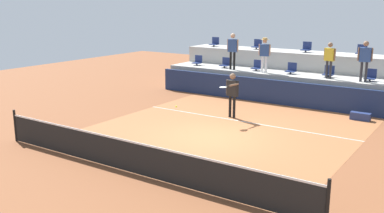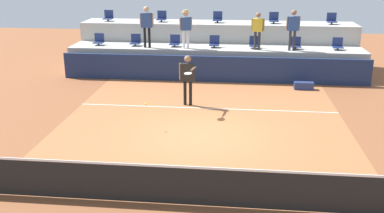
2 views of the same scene
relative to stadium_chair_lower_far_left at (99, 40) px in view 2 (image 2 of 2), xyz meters
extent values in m
plane|color=brown|center=(5.30, -7.23, -1.46)|extent=(40.00, 40.00, 0.00)
cube|color=#A36038|center=(5.30, -6.23, -1.46)|extent=(9.00, 10.00, 0.01)
cube|color=silver|center=(5.30, -4.83, -1.46)|extent=(9.00, 0.06, 0.00)
cube|color=black|center=(5.30, -11.23, -1.01)|extent=(10.40, 0.01, 0.87)
cube|color=white|center=(5.30, -11.23, -0.57)|extent=(10.40, 0.02, 0.05)
cube|color=navy|center=(5.30, -1.23, -0.91)|extent=(13.00, 0.16, 1.10)
cube|color=#ADAAA3|center=(5.30, 0.07, -0.84)|extent=(13.00, 1.80, 1.25)
cube|color=#ADAAA3|center=(5.30, 1.87, -0.41)|extent=(13.00, 1.80, 2.10)
cylinder|color=#2D2D33|center=(0.00, -0.08, -0.16)|extent=(0.08, 0.08, 0.10)
cube|color=navy|center=(0.00, -0.08, -0.09)|extent=(0.44, 0.40, 0.04)
cube|color=navy|center=(0.00, 0.10, 0.12)|extent=(0.44, 0.04, 0.38)
cylinder|color=#2D2D33|center=(1.70, -0.08, -0.16)|extent=(0.08, 0.08, 0.10)
cube|color=navy|center=(1.70, -0.08, -0.09)|extent=(0.44, 0.40, 0.04)
cube|color=navy|center=(1.70, 0.10, 0.12)|extent=(0.44, 0.04, 0.38)
cylinder|color=#2D2D33|center=(3.50, -0.08, -0.16)|extent=(0.08, 0.08, 0.10)
cube|color=navy|center=(3.50, -0.08, -0.09)|extent=(0.44, 0.40, 0.04)
cube|color=navy|center=(3.50, 0.10, 0.12)|extent=(0.44, 0.04, 0.38)
cylinder|color=#2D2D33|center=(5.27, -0.08, -0.16)|extent=(0.08, 0.08, 0.10)
cube|color=navy|center=(5.27, -0.08, -0.09)|extent=(0.44, 0.40, 0.04)
cube|color=navy|center=(5.27, 0.10, 0.12)|extent=(0.44, 0.04, 0.38)
cylinder|color=#2D2D33|center=(7.03, -0.08, -0.16)|extent=(0.08, 0.08, 0.10)
cube|color=navy|center=(7.03, -0.08, -0.09)|extent=(0.44, 0.40, 0.04)
cube|color=navy|center=(7.03, 0.10, 0.12)|extent=(0.44, 0.04, 0.38)
cylinder|color=#2D2D33|center=(8.82, -0.08, -0.16)|extent=(0.08, 0.08, 0.10)
cube|color=navy|center=(8.82, -0.08, -0.09)|extent=(0.44, 0.40, 0.04)
cube|color=navy|center=(8.82, 0.10, 0.12)|extent=(0.44, 0.04, 0.38)
cylinder|color=#2D2D33|center=(10.60, -0.08, -0.16)|extent=(0.08, 0.08, 0.10)
cube|color=navy|center=(10.60, -0.08, -0.09)|extent=(0.44, 0.40, 0.04)
cube|color=navy|center=(10.60, 0.10, 0.12)|extent=(0.44, 0.04, 0.38)
cylinder|color=#2D2D33|center=(-0.03, 1.72, 0.69)|extent=(0.08, 0.08, 0.10)
cube|color=navy|center=(-0.03, 1.72, 0.76)|extent=(0.44, 0.40, 0.04)
cube|color=navy|center=(-0.03, 1.90, 0.97)|extent=(0.44, 0.04, 0.38)
cylinder|color=#2D2D33|center=(2.61, 1.72, 0.69)|extent=(0.08, 0.08, 0.10)
cube|color=navy|center=(2.61, 1.72, 0.76)|extent=(0.44, 0.40, 0.04)
cube|color=navy|center=(2.61, 1.90, 0.97)|extent=(0.44, 0.04, 0.38)
cylinder|color=#2D2D33|center=(5.31, 1.72, 0.69)|extent=(0.08, 0.08, 0.10)
cube|color=navy|center=(5.31, 1.72, 0.76)|extent=(0.44, 0.40, 0.04)
cube|color=navy|center=(5.31, 1.90, 0.97)|extent=(0.44, 0.04, 0.38)
cylinder|color=#2D2D33|center=(7.95, 1.72, 0.69)|extent=(0.08, 0.08, 0.10)
cube|color=navy|center=(7.95, 1.72, 0.76)|extent=(0.44, 0.40, 0.04)
cube|color=navy|center=(7.95, 1.90, 0.97)|extent=(0.44, 0.04, 0.38)
cylinder|color=#2D2D33|center=(10.61, 1.72, 0.69)|extent=(0.08, 0.08, 0.10)
cube|color=navy|center=(10.61, 1.72, 0.76)|extent=(0.44, 0.40, 0.04)
cube|color=navy|center=(10.61, 1.90, 0.97)|extent=(0.44, 0.04, 0.38)
cylinder|color=black|center=(4.50, -4.50, -1.02)|extent=(0.13, 0.13, 0.89)
cylinder|color=black|center=(4.70, -4.53, -1.02)|extent=(0.13, 0.13, 0.89)
cube|color=black|center=(4.60, -4.52, -0.26)|extent=(0.50, 0.25, 0.63)
sphere|color=#846047|center=(4.60, -4.52, 0.22)|extent=(0.27, 0.27, 0.24)
cylinder|color=#846047|center=(4.33, -4.47, -0.24)|extent=(0.08, 0.08, 0.59)
cylinder|color=#846047|center=(4.83, -4.84, -0.05)|extent=(0.16, 0.57, 0.07)
cylinder|color=black|center=(4.77, -5.21, -0.05)|extent=(0.08, 0.26, 0.04)
ellipsoid|color=silver|center=(4.73, -5.49, -0.05)|extent=(0.31, 0.36, 0.03)
cylinder|color=black|center=(2.22, -0.39, 0.23)|extent=(0.11, 0.11, 0.88)
cylinder|color=black|center=(2.42, -0.38, 0.23)|extent=(0.11, 0.11, 0.88)
cube|color=#2D4C8C|center=(2.32, -0.38, 0.98)|extent=(0.48, 0.20, 0.62)
sphere|color=tan|center=(2.32, -0.38, 1.46)|extent=(0.25, 0.25, 0.24)
cylinder|color=tan|center=(2.05, -0.40, 1.00)|extent=(0.07, 0.07, 0.59)
cylinder|color=tan|center=(2.60, -0.37, 1.00)|extent=(0.07, 0.07, 0.59)
cylinder|color=white|center=(3.95, -0.41, 0.18)|extent=(0.13, 0.13, 0.79)
cylinder|color=white|center=(4.13, -0.36, 0.18)|extent=(0.13, 0.13, 0.79)
cube|color=#2D4C8C|center=(4.04, -0.38, 0.85)|extent=(0.46, 0.28, 0.56)
sphere|color=tan|center=(4.04, -0.38, 1.28)|extent=(0.26, 0.26, 0.21)
cylinder|color=tan|center=(3.80, -0.44, 0.87)|extent=(0.09, 0.09, 0.53)
cylinder|color=tan|center=(4.28, -0.32, 0.87)|extent=(0.09, 0.09, 0.53)
cylinder|color=tan|center=(4.04, -0.38, 1.35)|extent=(0.47, 0.47, 0.01)
cylinder|color=tan|center=(4.04, -0.38, 1.40)|extent=(0.27, 0.27, 0.09)
cylinder|color=#2D2D33|center=(7.04, -0.36, 0.18)|extent=(0.13, 0.13, 0.78)
cylinder|color=#2D2D33|center=(7.22, -0.40, 0.18)|extent=(0.13, 0.13, 0.78)
cube|color=yellow|center=(7.13, -0.38, 0.84)|extent=(0.45, 0.27, 0.55)
sphere|color=#846047|center=(7.13, -0.38, 1.27)|extent=(0.25, 0.25, 0.21)
cylinder|color=#846047|center=(6.89, -0.33, 0.86)|extent=(0.08, 0.08, 0.52)
cylinder|color=#846047|center=(7.37, -0.44, 0.86)|extent=(0.08, 0.08, 0.52)
cylinder|color=#2D2D33|center=(8.51, -0.40, 0.21)|extent=(0.13, 0.13, 0.84)
cylinder|color=#2D2D33|center=(8.70, -0.36, 0.21)|extent=(0.13, 0.13, 0.84)
cube|color=#2D4C8C|center=(8.61, -0.38, 0.93)|extent=(0.49, 0.27, 0.60)
sphere|color=#846047|center=(8.61, -0.38, 1.39)|extent=(0.27, 0.27, 0.23)
cylinder|color=#846047|center=(8.35, -0.44, 0.95)|extent=(0.08, 0.08, 0.56)
cylinder|color=#846047|center=(8.86, -0.33, 0.95)|extent=(0.08, 0.08, 0.56)
sphere|color=#CCE033|center=(3.61, -6.96, -0.66)|extent=(0.07, 0.07, 0.07)
cube|color=navy|center=(9.00, -2.04, -1.31)|extent=(0.76, 0.28, 0.30)
camera|label=1|loc=(12.77, -19.57, 3.04)|focal=40.94mm
camera|label=2|loc=(6.33, -19.28, 3.46)|focal=40.92mm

